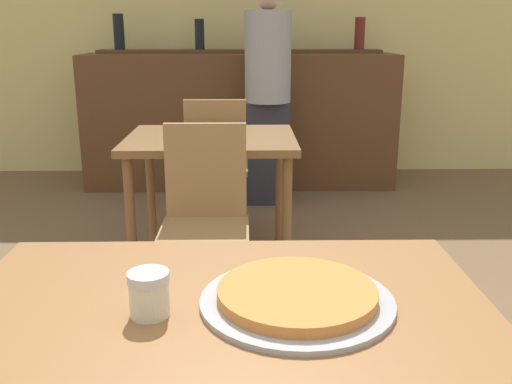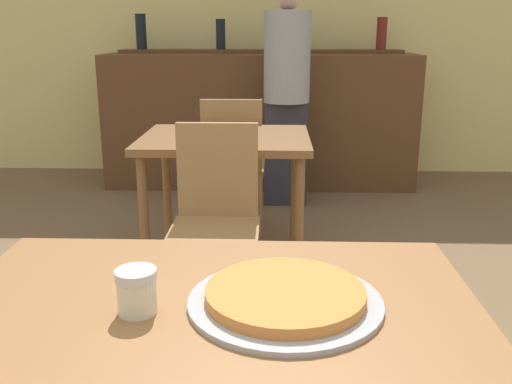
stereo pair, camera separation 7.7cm
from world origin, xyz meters
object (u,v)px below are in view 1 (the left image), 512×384
chair_far_side_front (205,210)px  pizza_tray (297,297)px  person_standing (268,88)px  cheese_shaker (149,294)px  chair_far_side_back (217,158)px

chair_far_side_front → pizza_tray: 1.50m
chair_far_side_front → person_standing: (0.35, 1.78, 0.37)m
pizza_tray → cheese_shaker: cheese_shaker is taller
pizza_tray → cheese_shaker: 0.29m
cheese_shaker → chair_far_side_back: bearing=90.0°
pizza_tray → person_standing: person_standing is taller
pizza_tray → cheese_shaker: size_ratio=4.39×
chair_far_side_back → pizza_tray: 2.57m
chair_far_side_front → pizza_tray: bearing=-78.7°
cheese_shaker → person_standing: person_standing is taller
pizza_tray → person_standing: size_ratio=0.24×
cheese_shaker → person_standing: 3.28m
chair_far_side_front → cheese_shaker: chair_far_side_front is taller
cheese_shaker → person_standing: bearing=83.8°
chair_far_side_front → chair_far_side_back: same height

